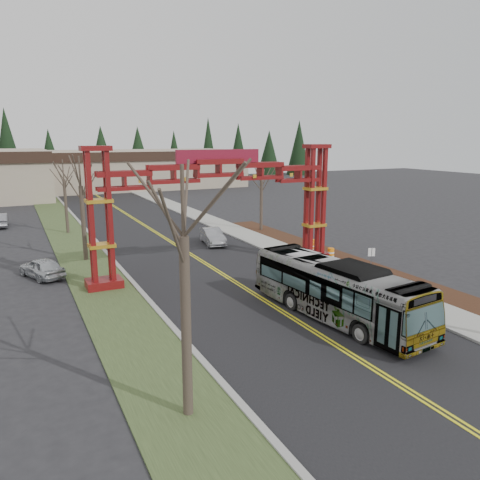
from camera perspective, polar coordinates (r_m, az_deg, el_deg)
ground at (r=19.45m, az=20.48°, el=-17.26°), size 200.00×200.00×0.00m
road at (r=39.58m, az=-6.59°, el=-1.39°), size 12.00×110.00×0.02m
lane_line_left at (r=39.54m, az=-6.76°, el=-1.39°), size 0.12×100.00×0.01m
lane_line_right at (r=39.62m, az=-6.43°, el=-1.36°), size 0.12×100.00×0.01m
curb_right at (r=41.96m, az=1.33°, el=-0.44°), size 0.30×110.00×0.15m
sidewalk_right at (r=42.63m, az=3.06°, el=-0.25°), size 2.60×110.00×0.14m
landscape_strip at (r=32.67m, az=20.19°, el=-4.97°), size 2.60×50.00×0.12m
grass_median at (r=37.75m, az=-18.10°, el=-2.57°), size 4.00×110.00×0.08m
curb_left at (r=38.02m, az=-15.35°, el=-2.23°), size 0.30×110.00×0.15m
gateway_arch at (r=32.12m, az=-2.60°, el=6.31°), size 18.20×1.60×8.90m
retail_building_east at (r=94.21m, az=-12.29°, el=8.51°), size 38.00×20.30×7.00m
conifer_treeline at (r=104.13m, az=-19.31°, el=10.09°), size 116.10×5.60×13.00m
transit_bus at (r=25.11m, az=11.60°, el=-6.00°), size 3.80×11.43×3.12m
silver_sedan at (r=41.97m, az=-3.39°, el=0.45°), size 2.10×4.54×1.44m
parked_car_near_a at (r=34.64m, az=-23.01°, el=-3.12°), size 3.10×4.46×1.41m
parked_car_far_a at (r=56.32m, az=-27.26°, el=2.17°), size 1.71×4.56×1.49m
bare_tree_median_near at (r=14.91m, az=-6.87°, el=0.25°), size 3.45×3.45×8.57m
bare_tree_median_mid at (r=37.42m, az=-18.84°, el=6.19°), size 3.41×3.41×8.05m
bare_tree_median_far at (r=49.17m, az=-20.68°, el=6.89°), size 2.95×2.95×7.34m
bare_tree_right_far at (r=47.46m, az=2.64°, el=7.07°), size 3.13×3.13×7.10m
street_sign at (r=32.96m, az=15.72°, el=-1.94°), size 0.45×0.22×2.06m
barrel_south at (r=37.11m, az=11.00°, el=-1.71°), size 0.53×0.53×0.97m
barrel_mid at (r=39.34m, az=8.79°, el=-0.90°), size 0.48×0.48×0.88m
barrel_north at (r=40.22m, az=8.86°, el=-0.59°), size 0.49×0.49×0.91m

